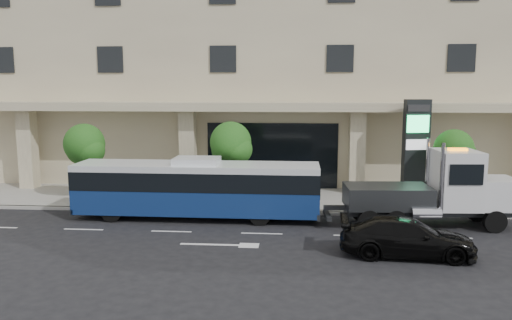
{
  "coord_description": "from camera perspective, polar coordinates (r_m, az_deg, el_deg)",
  "views": [
    {
      "loc": [
        1.41,
        -22.44,
        6.28
      ],
      "look_at": [
        -0.53,
        2.0,
        2.72
      ],
      "focal_mm": 35.0,
      "sensor_mm": 36.0,
      "label": 1
    }
  ],
  "objects": [
    {
      "name": "signage_pylon",
      "position": [
        28.18,
        17.79,
        1.09
      ],
      "size": [
        1.44,
        0.75,
        5.53
      ],
      "rotation": [
        0.0,
        0.0,
        0.18
      ],
      "color": "black",
      "rests_on": "sidewalk"
    },
    {
      "name": "tow_truck",
      "position": [
        24.08,
        20.1,
        -3.4
      ],
      "size": [
        8.71,
        2.56,
        3.95
      ],
      "rotation": [
        0.0,
        0.0,
        0.06
      ],
      "color": "#2D3033",
      "rests_on": "ground"
    },
    {
      "name": "tree_mid",
      "position": [
        26.42,
        -2.86,
        1.68
      ],
      "size": [
        2.28,
        2.2,
        4.38
      ],
      "color": "#422B19",
      "rests_on": "sidewalk"
    },
    {
      "name": "convention_center",
      "position": [
        38.07,
        2.47,
        13.81
      ],
      "size": [
        60.0,
        17.6,
        20.0
      ],
      "color": "tan",
      "rests_on": "ground"
    },
    {
      "name": "tree_left",
      "position": [
        28.59,
        -18.97,
        1.44
      ],
      "size": [
        2.27,
        2.2,
        4.22
      ],
      "color": "#422B19",
      "rests_on": "sidewalk"
    },
    {
      "name": "sidewalk",
      "position": [
        28.17,
        1.56,
        -4.48
      ],
      "size": [
        120.0,
        6.0,
        0.15
      ],
      "primitive_type": "cube",
      "color": "gray",
      "rests_on": "ground"
    },
    {
      "name": "city_bus",
      "position": [
        24.25,
        -6.76,
        -3.15
      ],
      "size": [
        11.75,
        2.55,
        2.97
      ],
      "rotation": [
        0.0,
        0.0,
        -0.01
      ],
      "color": "black",
      "rests_on": "ground"
    },
    {
      "name": "ground",
      "position": [
        23.34,
        0.91,
        -7.36
      ],
      "size": [
        120.0,
        120.0,
        0.0
      ],
      "primitive_type": "plane",
      "color": "black",
      "rests_on": "ground"
    },
    {
      "name": "black_sedan",
      "position": [
        19.79,
        16.86,
        -8.42
      ],
      "size": [
        5.12,
        2.36,
        1.45
      ],
      "primitive_type": "imported",
      "rotation": [
        0.0,
        0.0,
        1.5
      ],
      "color": "black",
      "rests_on": "ground"
    },
    {
      "name": "tree_right",
      "position": [
        27.46,
        21.69,
        0.88
      ],
      "size": [
        2.1,
        2.0,
        4.04
      ],
      "color": "#422B19",
      "rests_on": "sidewalk"
    },
    {
      "name": "curb",
      "position": [
        25.25,
        1.2,
        -5.97
      ],
      "size": [
        120.0,
        0.3,
        0.15
      ],
      "primitive_type": "cube",
      "color": "gray",
      "rests_on": "ground"
    }
  ]
}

